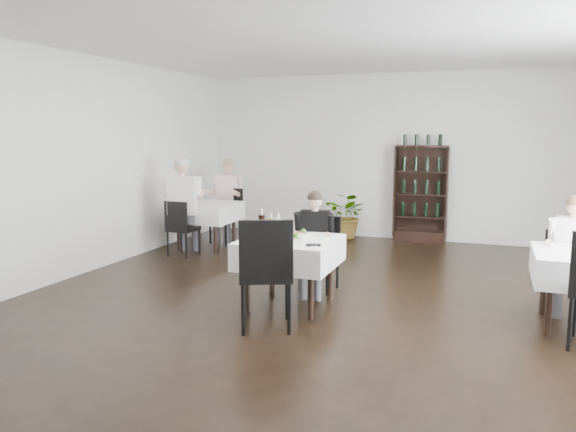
# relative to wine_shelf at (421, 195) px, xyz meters

# --- Properties ---
(room_shell) EXTENTS (9.00, 9.00, 9.00)m
(room_shell) POSITION_rel_wine_shelf_xyz_m (-0.60, -4.31, 0.65)
(room_shell) COLOR black
(room_shell) RESTS_ON ground
(wine_shelf) EXTENTS (0.90, 0.28, 1.75)m
(wine_shelf) POSITION_rel_wine_shelf_xyz_m (0.00, 0.00, 0.00)
(wine_shelf) COLOR black
(wine_shelf) RESTS_ON ground
(main_table) EXTENTS (1.03, 1.03, 0.77)m
(main_table) POSITION_rel_wine_shelf_xyz_m (-0.90, -4.31, -0.23)
(main_table) COLOR black
(main_table) RESTS_ON ground
(left_table) EXTENTS (0.98, 0.98, 0.77)m
(left_table) POSITION_rel_wine_shelf_xyz_m (-3.30, -1.81, -0.23)
(left_table) COLOR black
(left_table) RESTS_ON ground
(potted_tree) EXTENTS (0.94, 0.88, 0.86)m
(potted_tree) POSITION_rel_wine_shelf_xyz_m (-1.30, -0.11, -0.42)
(potted_tree) COLOR #27531C
(potted_tree) RESTS_ON ground
(main_chair_far) EXTENTS (0.45, 0.45, 0.91)m
(main_chair_far) POSITION_rel_wine_shelf_xyz_m (-0.77, -3.52, -0.33)
(main_chair_far) COLOR black
(main_chair_far) RESTS_ON ground
(main_chair_near) EXTENTS (0.68, 0.68, 1.13)m
(main_chair_near) POSITION_rel_wine_shelf_xyz_m (-0.85, -5.15, -0.20)
(main_chair_near) COLOR black
(main_chair_near) RESTS_ON ground
(left_chair_far) EXTENTS (0.55, 0.55, 0.97)m
(left_chair_far) POSITION_rel_wine_shelf_xyz_m (-3.18, -1.23, -0.30)
(left_chair_far) COLOR black
(left_chair_far) RESTS_ON ground
(left_chair_near) EXTENTS (0.44, 0.44, 0.89)m
(left_chair_near) POSITION_rel_wine_shelf_xyz_m (-3.38, -2.52, -0.34)
(left_chair_near) COLOR black
(left_chair_near) RESTS_ON ground
(right_chair_far) EXTENTS (0.44, 0.45, 0.87)m
(right_chair_far) POSITION_rel_wine_shelf_xyz_m (1.96, -3.43, -0.35)
(right_chair_far) COLOR black
(right_chair_far) RESTS_ON ground
(diner_main) EXTENTS (0.50, 0.52, 1.26)m
(diner_main) POSITION_rel_wine_shelf_xyz_m (-0.79, -3.79, -0.12)
(diner_main) COLOR #46454D
(diner_main) RESTS_ON ground
(diner_left_far) EXTENTS (0.58, 0.59, 1.48)m
(diner_left_far) POSITION_rel_wine_shelf_xyz_m (-3.24, -1.14, 0.01)
(diner_left_far) COLOR #46454D
(diner_left_far) RESTS_ON ground
(diner_left_near) EXTENTS (0.66, 0.71, 1.57)m
(diner_left_near) POSITION_rel_wine_shelf_xyz_m (-3.40, -2.36, 0.06)
(diner_left_near) COLOR #46454D
(diner_left_near) RESTS_ON ground
(diner_right_far) EXTENTS (0.52, 0.54, 1.29)m
(diner_right_far) POSITION_rel_wine_shelf_xyz_m (2.02, -3.50, -0.10)
(diner_right_far) COLOR #46454D
(diner_right_far) RESTS_ON ground
(plate_far) EXTENTS (0.25, 0.25, 0.07)m
(plate_far) POSITION_rel_wine_shelf_xyz_m (-0.89, -4.04, -0.06)
(plate_far) COLOR white
(plate_far) RESTS_ON main_table
(plate_near) EXTENTS (0.36, 0.36, 0.09)m
(plate_near) POSITION_rel_wine_shelf_xyz_m (-0.87, -4.42, -0.06)
(plate_near) COLOR white
(plate_near) RESTS_ON main_table
(pilsner_dark) EXTENTS (0.08, 0.08, 0.33)m
(pilsner_dark) POSITION_rel_wine_shelf_xyz_m (-1.20, -4.41, 0.06)
(pilsner_dark) COLOR black
(pilsner_dark) RESTS_ON main_table
(pilsner_lager) EXTENTS (0.06, 0.06, 0.27)m
(pilsner_lager) POSITION_rel_wine_shelf_xyz_m (-1.14, -4.27, 0.04)
(pilsner_lager) COLOR gold
(pilsner_lager) RESTS_ON main_table
(coke_bottle) EXTENTS (0.07, 0.07, 0.28)m
(coke_bottle) POSITION_rel_wine_shelf_xyz_m (-1.04, -4.30, 0.04)
(coke_bottle) COLOR silver
(coke_bottle) RESTS_ON main_table
(napkin_cutlery) EXTENTS (0.19, 0.17, 0.02)m
(napkin_cutlery) POSITION_rel_wine_shelf_xyz_m (-0.54, -4.57, -0.07)
(napkin_cutlery) COLOR black
(napkin_cutlery) RESTS_ON main_table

